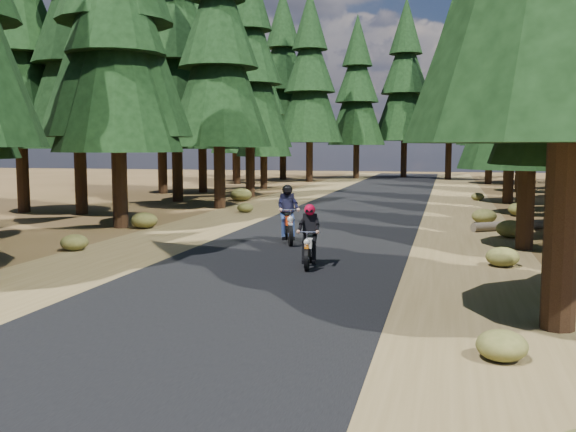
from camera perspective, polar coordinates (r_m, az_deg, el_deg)
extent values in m
plane|color=#423217|center=(15.08, -1.38, -4.76)|extent=(120.00, 120.00, 0.00)
cube|color=black|center=(19.88, 2.43, -2.08)|extent=(6.00, 100.00, 0.01)
cube|color=brown|center=(21.27, -9.81, -1.63)|extent=(3.20, 100.00, 0.01)
cube|color=brown|center=(19.51, 15.80, -2.48)|extent=(3.20, 100.00, 0.01)
cylinder|color=black|center=(10.72, 23.43, 5.99)|extent=(0.53, 0.53, 5.85)
cylinder|color=black|center=(23.31, -14.78, 5.52)|extent=(0.51, 0.51, 5.34)
cone|color=black|center=(23.52, -15.01, 13.68)|extent=(4.54, 4.54, 6.68)
cylinder|color=black|center=(18.90, 20.48, 3.97)|extent=(0.48, 0.48, 4.52)
cone|color=black|center=(19.02, 20.81, 12.50)|extent=(3.84, 3.84, 5.65)
cylinder|color=black|center=(24.22, -14.85, 6.82)|extent=(0.56, 0.56, 6.43)
cone|color=black|center=(24.61, -15.12, 16.21)|extent=(5.46, 5.46, 8.03)
cylinder|color=black|center=(28.51, -18.02, 5.73)|extent=(0.52, 0.52, 5.56)
cone|color=black|center=(28.71, -18.26, 12.68)|extent=(4.73, 4.73, 6.95)
cone|color=black|center=(29.11, -18.43, 17.57)|extent=(3.62, 3.62, 5.01)
cylinder|color=black|center=(29.99, -6.13, 6.15)|extent=(0.53, 0.53, 5.72)
cone|color=black|center=(30.20, -6.21, 12.95)|extent=(4.86, 4.86, 7.15)
cone|color=black|center=(30.61, -6.27, 17.74)|extent=(3.72, 3.72, 5.15)
cylinder|color=black|center=(28.52, 20.16, 4.60)|extent=(0.48, 0.48, 4.51)
cone|color=black|center=(28.60, 20.37, 10.25)|extent=(3.83, 3.83, 5.64)
cone|color=black|center=(28.83, 20.53, 14.27)|extent=(2.93, 2.93, 4.06)
cylinder|color=black|center=(34.00, -9.85, 6.65)|extent=(0.55, 0.55, 6.37)
cone|color=black|center=(34.27, -9.98, 13.31)|extent=(5.41, 5.41, 7.96)
cone|color=black|center=(34.75, -10.07, 18.00)|extent=(4.14, 4.14, 5.73)
cylinder|color=black|center=(36.70, -3.39, 6.12)|extent=(0.53, 0.53, 5.64)
cone|color=black|center=(36.86, -3.43, 11.61)|extent=(4.79, 4.79, 7.05)
cone|color=black|center=(37.19, -3.45, 15.50)|extent=(3.67, 3.67, 5.08)
cylinder|color=black|center=(34.15, 19.10, 5.95)|extent=(0.53, 0.53, 5.83)
cone|color=black|center=(34.35, 19.32, 12.03)|extent=(4.95, 4.95, 7.29)
cone|color=black|center=(34.73, 19.48, 16.33)|extent=(3.79, 3.79, 5.25)
cylinder|color=black|center=(40.31, -7.62, 5.95)|extent=(0.52, 0.52, 5.45)
cone|color=black|center=(40.44, -7.69, 10.78)|extent=(4.63, 4.63, 6.81)
cone|color=black|center=(40.71, -7.74, 14.22)|extent=(3.54, 3.54, 4.90)
cone|color=black|center=(41.13, -7.79, 17.60)|extent=(2.45, 2.45, 4.09)
cylinder|color=black|center=(43.44, -2.16, 5.33)|extent=(0.48, 0.48, 4.42)
cone|color=black|center=(43.49, -2.18, 8.97)|extent=(3.76, 3.76, 5.52)
cone|color=black|center=(43.63, -2.19, 11.58)|extent=(2.87, 2.87, 3.98)
cone|color=black|center=(43.86, -2.20, 14.17)|extent=(1.99, 1.99, 3.31)
cylinder|color=black|center=(42.92, 19.96, 5.86)|extent=(0.53, 0.53, 5.76)
cone|color=black|center=(43.08, 20.14, 10.65)|extent=(4.90, 4.90, 7.21)
cone|color=black|center=(43.37, 20.27, 14.06)|extent=(3.75, 3.75, 5.19)
cone|color=black|center=(43.82, 20.40, 17.42)|extent=(2.59, 2.59, 4.32)
cylinder|color=black|center=(49.61, -4.55, 5.62)|extent=(0.49, 0.49, 4.75)
cone|color=black|center=(49.67, -4.58, 9.04)|extent=(4.04, 4.04, 5.93)
cone|color=black|center=(49.82, -4.60, 11.50)|extent=(3.09, 3.09, 4.27)
cone|color=black|center=(50.06, -4.62, 13.93)|extent=(2.14, 2.14, 3.56)
cylinder|color=black|center=(30.18, -22.62, 5.98)|extent=(0.54, 0.54, 6.00)
cone|color=black|center=(30.42, -22.92, 13.06)|extent=(5.10, 5.10, 7.50)
cylinder|color=black|center=(40.03, -11.14, 6.57)|extent=(0.56, 0.56, 6.40)
cone|color=black|center=(40.27, -11.26, 12.27)|extent=(5.44, 5.44, 8.00)
cone|color=black|center=(40.68, -11.35, 16.30)|extent=(4.16, 4.16, 5.76)
cylinder|color=black|center=(52.43, 1.93, 6.57)|extent=(0.56, 0.56, 6.40)
cone|color=black|center=(52.61, 1.94, 10.93)|extent=(5.44, 5.44, 8.00)
cone|color=black|center=(52.93, 1.95, 14.04)|extent=(4.16, 4.16, 5.76)
cone|color=black|center=(53.39, 1.97, 17.10)|extent=(2.88, 2.88, 4.80)
cylinder|color=black|center=(51.38, 17.47, 6.07)|extent=(0.54, 0.54, 6.00)
cone|color=black|center=(51.52, 17.61, 10.24)|extent=(5.10, 5.10, 7.50)
cone|color=black|center=(51.80, 17.71, 13.22)|extent=(3.90, 3.90, 5.40)
cone|color=black|center=(52.21, 17.81, 16.16)|extent=(2.70, 2.70, 4.50)
cylinder|color=black|center=(56.04, -0.45, 6.75)|extent=(0.57, 0.57, 6.80)
cone|color=black|center=(56.24, -0.45, 11.08)|extent=(5.78, 5.78, 8.50)
cone|color=black|center=(56.58, -0.46, 14.17)|extent=(4.42, 4.42, 6.12)
cone|color=black|center=(57.09, -0.46, 17.22)|extent=(3.06, 3.06, 5.10)
cylinder|color=black|center=(54.62, 20.45, 6.17)|extent=(0.56, 0.56, 6.40)
cone|color=black|center=(54.79, 20.61, 10.35)|extent=(5.44, 5.44, 8.00)
cone|color=black|center=(55.10, 20.73, 13.33)|extent=(4.16, 4.16, 5.76)
cone|color=black|center=(55.55, 20.85, 16.28)|extent=(2.88, 2.88, 4.80)
cylinder|color=black|center=(57.83, 6.10, 6.30)|extent=(0.54, 0.54, 6.00)
cone|color=black|center=(57.96, 6.14, 10.01)|extent=(5.10, 5.10, 7.50)
cone|color=black|center=(58.20, 6.17, 12.67)|extent=(3.90, 3.90, 5.40)
cone|color=black|center=(58.57, 6.21, 15.29)|extent=(2.70, 2.70, 4.50)
cylinder|color=black|center=(57.28, 14.10, 6.35)|extent=(0.56, 0.56, 6.40)
cone|color=black|center=(57.45, 14.21, 10.34)|extent=(5.44, 5.44, 8.00)
cone|color=black|center=(57.74, 14.29, 13.19)|extent=(4.16, 4.16, 5.76)
cone|color=black|center=(58.16, 14.37, 16.01)|extent=(2.88, 2.88, 4.80)
cylinder|color=black|center=(60.41, 10.28, 6.61)|extent=(0.57, 0.57, 6.80)
cone|color=black|center=(60.60, 10.36, 10.63)|extent=(5.78, 5.78, 8.50)
cone|color=black|center=(60.92, 10.42, 13.50)|extent=(4.42, 4.42, 6.12)
cone|color=black|center=(61.39, 10.48, 16.34)|extent=(3.06, 3.06, 5.10)
cylinder|color=black|center=(53.05, -4.69, 6.11)|extent=(0.52, 0.52, 5.60)
cone|color=black|center=(53.16, -4.72, 9.89)|extent=(4.76, 4.76, 7.00)
cone|color=black|center=(53.38, -4.75, 12.59)|extent=(3.64, 3.64, 5.04)
cone|color=black|center=(53.72, -4.77, 15.26)|extent=(2.52, 2.52, 4.20)
cylinder|color=#4C4233|center=(24.17, 21.46, -0.66)|extent=(4.79, 3.49, 0.32)
ellipsoid|color=#474C1E|center=(16.21, 18.53, -3.47)|extent=(0.79, 0.79, 0.47)
ellipsoid|color=#474C1E|center=(27.97, -3.81, 0.74)|extent=(0.70, 0.70, 0.42)
ellipsoid|color=#474C1E|center=(21.41, 19.21, -1.09)|extent=(0.93, 0.93, 0.56)
ellipsoid|color=#474C1E|center=(25.07, 17.04, -0.01)|extent=(0.91, 0.91, 0.54)
ellipsoid|color=#474C1E|center=(9.24, 18.47, -10.87)|extent=(0.69, 0.69, 0.41)
ellipsoid|color=#474C1E|center=(18.68, -18.46, -2.24)|extent=(0.76, 0.76, 0.45)
ellipsoid|color=#474C1E|center=(35.66, 16.51, 1.67)|extent=(0.69, 0.69, 0.41)
ellipsoid|color=#474C1E|center=(23.10, -12.67, -0.38)|extent=(0.93, 0.93, 0.56)
ellipsoid|color=#474C1E|center=(33.87, -4.20, 1.91)|extent=(1.14, 1.14, 0.68)
ellipsoid|color=#474C1E|center=(28.07, 19.97, 0.58)|extent=(0.99, 0.99, 0.60)
cube|color=black|center=(15.21, 1.89, -0.81)|extent=(0.35, 0.24, 0.48)
sphere|color=red|center=(15.17, 1.90, 0.51)|extent=(0.30, 0.30, 0.27)
cube|color=black|center=(18.96, 0.00, 1.08)|extent=(0.45, 0.36, 0.56)
sphere|color=black|center=(18.93, 0.00, 2.32)|extent=(0.40, 0.40, 0.31)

